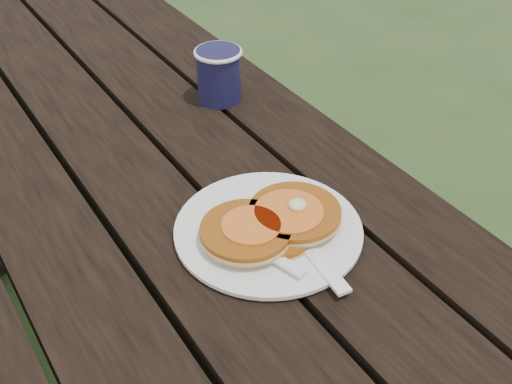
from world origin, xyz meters
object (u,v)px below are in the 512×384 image
pancake_stack (272,223)px  coffee_cup (219,72)px  plate (268,231)px  picnic_table (130,298)px

pancake_stack → coffee_cup: 0.40m
plate → coffee_cup: coffee_cup is taller
picnic_table → coffee_cup: (0.24, 0.02, 0.44)m
coffee_cup → pancake_stack: bearing=-109.5°
picnic_table → coffee_cup: 0.50m
picnic_table → coffee_cup: size_ratio=18.12×
picnic_table → pancake_stack: pancake_stack is taller
picnic_table → pancake_stack: bearing=-72.8°
pancake_stack → coffee_cup: (0.13, 0.38, 0.03)m
picnic_table → plate: bearing=-72.7°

